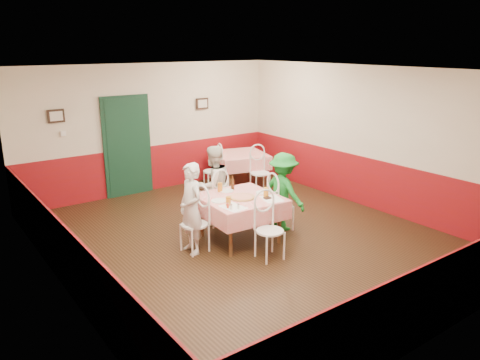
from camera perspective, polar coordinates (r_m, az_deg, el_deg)
floor at (r=8.03m, az=0.71°, el=-7.11°), size 7.00×7.00×0.00m
ceiling at (r=7.38m, az=0.79°, el=13.27°), size 7.00×7.00×0.00m
back_wall at (r=10.54m, az=-10.78°, el=6.23°), size 6.00×0.10×2.80m
front_wall at (r=5.34m, az=23.95°, el=-4.77°), size 6.00×0.10×2.80m
left_wall at (r=6.33m, az=-21.58°, el=-1.31°), size 0.10×7.00×2.80m
right_wall at (r=9.65m, az=15.24°, el=5.02°), size 0.10×7.00×2.80m
wainscot_back at (r=10.72m, az=-10.49°, el=1.48°), size 6.00×0.03×1.00m
wainscot_front at (r=5.71m, az=22.76°, el=-13.21°), size 6.00×0.03×1.00m
wainscot_left at (r=6.64m, az=-20.64°, el=-8.72°), size 0.03×7.00×1.00m
wainscot_right at (r=9.84m, az=14.80°, el=-0.13°), size 0.03×7.00×1.00m
door at (r=10.32m, az=-13.56°, el=3.87°), size 0.96×0.06×2.10m
picture_left at (r=9.75m, az=-21.52°, el=7.27°), size 0.32×0.03×0.26m
picture_right at (r=11.04m, az=-4.63°, el=9.27°), size 0.32×0.03×0.26m
thermostat at (r=9.83m, az=-20.74°, el=5.34°), size 0.10×0.03×0.10m
main_table at (r=7.84m, az=0.00°, el=-4.74°), size 1.30×1.30×0.77m
second_table at (r=10.88m, az=0.00°, el=1.29°), size 1.37×1.37×0.77m
chair_left at (r=7.43m, az=-5.57°, el=-5.44°), size 0.45×0.45×0.90m
chair_right at (r=8.27m, az=4.99°, el=-3.11°), size 0.47×0.47×0.90m
chair_far at (r=8.50m, az=-3.07°, el=-2.53°), size 0.44×0.44×0.90m
chair_near at (r=7.16m, az=3.66°, el=-6.23°), size 0.46×0.46×0.90m
chair_second_a at (r=10.45m, az=-3.32°, el=1.06°), size 0.51×0.51×0.90m
chair_second_b at (r=10.28m, az=2.46°, el=0.82°), size 0.51×0.51×0.90m
pizza at (r=7.65m, az=0.23°, el=-2.11°), size 0.43×0.43×0.03m
plate_left at (r=7.51m, az=-2.55°, el=-2.54°), size 0.27×0.27×0.01m
plate_right at (r=7.93m, az=2.84°, el=-1.52°), size 0.27×0.27×0.01m
plate_far at (r=8.01m, az=-1.66°, el=-1.31°), size 0.27×0.27×0.01m
glass_a at (r=7.28m, az=-1.44°, el=-2.60°), size 0.08×0.08×0.14m
glass_b at (r=7.71m, az=3.19°, el=-1.49°), size 0.09×0.09×0.16m
glass_c at (r=7.97m, az=-2.46°, el=-0.89°), size 0.09×0.09×0.15m
beer_bottle at (r=8.06m, az=-0.92°, el=-0.43°), size 0.06×0.06×0.22m
shaker_a at (r=7.12m, az=-1.07°, el=-3.28°), size 0.04×0.04×0.09m
shaker_b at (r=7.14m, az=-0.21°, el=-3.22°), size 0.04×0.04×0.09m
shaker_c at (r=7.18m, az=-1.51°, el=-3.11°), size 0.04×0.04×0.09m
menu_left at (r=7.23m, az=-0.85°, el=-3.34°), size 0.33×0.42×0.00m
menu_right at (r=7.63m, az=3.89°, el=-2.29°), size 0.40×0.47×0.00m
wallet at (r=7.63m, az=3.35°, el=-2.21°), size 0.12×0.10×0.02m
diner_left at (r=7.31m, az=-5.98°, el=-3.49°), size 0.37×0.55×1.46m
diner_far at (r=8.46m, az=-3.26°, el=-0.65°), size 0.76×0.63×1.46m
diner_right at (r=8.23m, az=5.30°, el=-1.43°), size 0.60×0.95×1.39m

